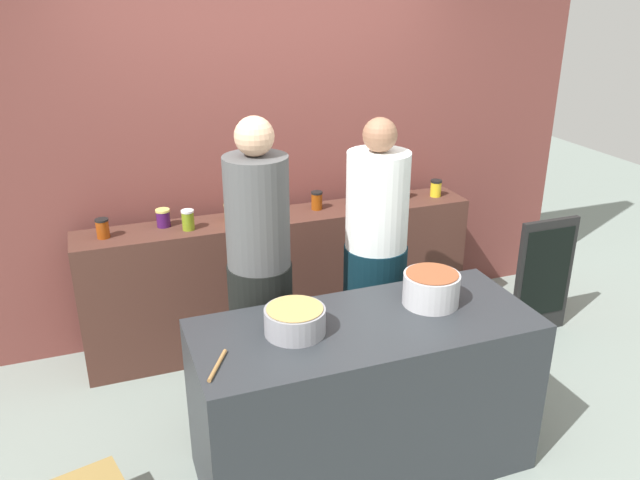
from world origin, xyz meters
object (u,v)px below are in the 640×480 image
object	(u,v)px
preserve_jar_3	(229,212)
preserve_jar_7	(386,194)
preserve_jar_0	(103,228)
preserve_jar_6	(356,196)
preserve_jar_1	(163,218)
preserve_jar_2	(188,220)
preserve_jar_4	(245,209)
cook_with_tongs	(260,292)
preserve_jar_8	(404,189)
wooden_spoon	(217,365)
cooking_pot_left	(295,321)
preserve_jar_9	(436,188)
preserve_jar_5	(317,200)
chalkboard_sign	(544,277)
cooking_pot_center	(431,289)
cook_in_cap	(375,272)

from	to	relation	value
preserve_jar_3	preserve_jar_7	distance (m)	1.13
preserve_jar_0	preserve_jar_3	world-z (taller)	preserve_jar_0
preserve_jar_0	preserve_jar_6	size ratio (longest dim) A/B	0.84
preserve_jar_1	preserve_jar_2	xyz separation A→B (m)	(0.14, -0.11, 0.01)
preserve_jar_3	preserve_jar_4	distance (m)	0.10
preserve_jar_4	cook_with_tongs	bearing A→B (deg)	-98.73
preserve_jar_0	preserve_jar_8	world-z (taller)	preserve_jar_8
wooden_spoon	cooking_pot_left	bearing A→B (deg)	21.45
preserve_jar_9	preserve_jar_5	bearing A→B (deg)	177.72
preserve_jar_1	preserve_jar_7	size ratio (longest dim) A/B	1.11
chalkboard_sign	cook_with_tongs	bearing A→B (deg)	-173.54
preserve_jar_0	wooden_spoon	world-z (taller)	preserve_jar_0
preserve_jar_3	cooking_pot_center	xyz separation A→B (m)	(0.74, -1.35, -0.05)
wooden_spoon	chalkboard_sign	size ratio (longest dim) A/B	0.27
preserve_jar_0	preserve_jar_6	bearing A→B (deg)	0.32
preserve_jar_3	cook_in_cap	world-z (taller)	cook_in_cap
preserve_jar_4	preserve_jar_0	bearing A→B (deg)	-179.31
preserve_jar_3	preserve_jar_5	size ratio (longest dim) A/B	0.92
preserve_jar_9	cooking_pot_left	distance (m)	2.05
preserve_jar_2	preserve_jar_5	size ratio (longest dim) A/B	1.03
preserve_jar_2	preserve_jar_9	distance (m)	1.80
preserve_jar_3	preserve_jar_2	bearing A→B (deg)	-166.95
preserve_jar_3	preserve_jar_8	bearing A→B (deg)	0.60
preserve_jar_2	cook_in_cap	bearing A→B (deg)	-33.17
cooking_pot_left	cooking_pot_center	world-z (taller)	cooking_pot_center
preserve_jar_6	preserve_jar_9	world-z (taller)	preserve_jar_6
preserve_jar_2	cook_with_tongs	distance (m)	0.83
preserve_jar_2	preserve_jar_5	distance (m)	0.90
preserve_jar_8	cooking_pot_center	distance (m)	1.47
preserve_jar_3	preserve_jar_8	world-z (taller)	preserve_jar_8
wooden_spoon	preserve_jar_3	bearing A→B (deg)	75.10
preserve_jar_5	cook_in_cap	size ratio (longest dim) A/B	0.07
preserve_jar_3	cooking_pot_left	world-z (taller)	preserve_jar_3
cook_with_tongs	cook_in_cap	world-z (taller)	cook_with_tongs
preserve_jar_0	preserve_jar_6	world-z (taller)	preserve_jar_6
preserve_jar_6	preserve_jar_2	bearing A→B (deg)	-177.38
preserve_jar_5	preserve_jar_4	bearing A→B (deg)	-177.45
chalkboard_sign	preserve_jar_6	bearing A→B (deg)	154.86
preserve_jar_3	preserve_jar_5	world-z (taller)	preserve_jar_5
preserve_jar_6	cook_with_tongs	distance (m)	1.25
preserve_jar_1	cooking_pot_center	bearing A→B (deg)	-50.25
preserve_jar_6	preserve_jar_4	bearing A→B (deg)	179.92
preserve_jar_3	preserve_jar_9	distance (m)	1.52
preserve_jar_7	preserve_jar_0	bearing A→B (deg)	-179.52
preserve_jar_7	cook_with_tongs	bearing A→B (deg)	-144.53
preserve_jar_6	cook_in_cap	world-z (taller)	cook_in_cap
preserve_jar_6	cook_in_cap	xyz separation A→B (m)	(-0.18, -0.71, -0.24)
cook_in_cap	wooden_spoon	bearing A→B (deg)	-143.92
preserve_jar_6	cooking_pot_left	xyz separation A→B (m)	(-0.90, -1.37, -0.08)
preserve_jar_7	preserve_jar_3	bearing A→B (deg)	179.77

